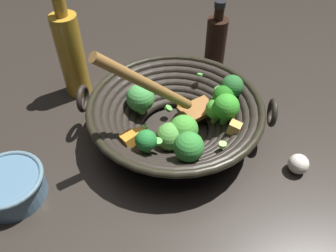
% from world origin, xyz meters
% --- Properties ---
extents(ground_plane, '(4.00, 4.00, 0.00)m').
position_xyz_m(ground_plane, '(0.00, 0.00, 0.00)').
color(ground_plane, '#28231E').
extents(wok, '(0.34, 0.37, 0.24)m').
position_xyz_m(wok, '(-0.00, -0.00, 0.06)').
color(wok, black).
rests_on(wok, ground).
extents(soy_sauce_bottle, '(0.05, 0.05, 0.17)m').
position_xyz_m(soy_sauce_bottle, '(0.23, -0.14, 0.07)').
color(soy_sauce_bottle, black).
rests_on(soy_sauce_bottle, ground).
extents(cooking_oil_bottle, '(0.06, 0.06, 0.25)m').
position_xyz_m(cooking_oil_bottle, '(0.18, 0.19, 0.10)').
color(cooking_oil_bottle, '#AD7F23').
rests_on(cooking_oil_bottle, ground).
extents(prep_bowl, '(0.12, 0.12, 0.05)m').
position_xyz_m(prep_bowl, '(-0.10, 0.30, 0.03)').
color(prep_bowl, slate).
rests_on(prep_bowl, ground).
extents(garlic_bulb, '(0.04, 0.04, 0.04)m').
position_xyz_m(garlic_bulb, '(-0.13, -0.20, 0.02)').
color(garlic_bulb, silver).
rests_on(garlic_bulb, ground).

